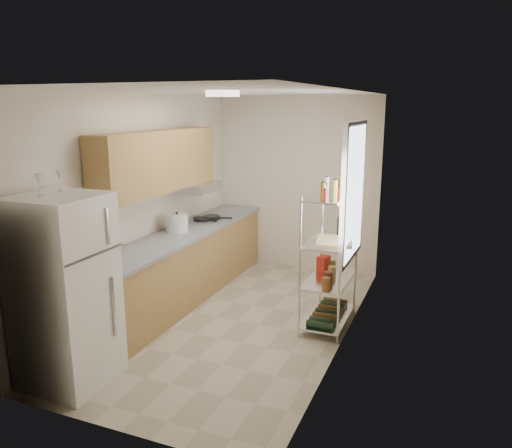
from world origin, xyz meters
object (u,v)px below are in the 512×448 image
Objects in this scene: espresso_machine at (346,226)px; frying_pan_large at (202,219)px; refrigerator at (65,292)px; cutting_board at (334,241)px; rice_cooker at (177,223)px.

frying_pan_large is at bearing 170.77° from espresso_machine.
refrigerator is 3.59× the size of cutting_board.
rice_cooker is at bearing 93.05° from refrigerator.
rice_cooker is 1.19× the size of frying_pan_large.
rice_cooker is 0.67m from frying_pan_large.
frying_pan_large is 0.94× the size of espresso_machine.
rice_cooker reaches higher than cutting_board.
espresso_machine is (2.00, 2.25, 0.27)m from refrigerator.
espresso_machine is at bearing 48.42° from refrigerator.
refrigerator reaches higher than cutting_board.
espresso_machine is at bearing 79.59° from cutting_board.
rice_cooker is 2.06m from cutting_board.
refrigerator is 7.41× the size of frying_pan_large.
frying_pan_large is (-0.01, 0.67, -0.09)m from rice_cooker.
cutting_board is at bearing -4.23° from rice_cooker.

